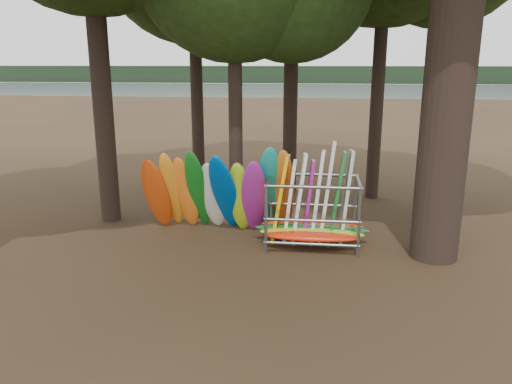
# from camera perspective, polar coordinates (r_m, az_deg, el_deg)

# --- Properties ---
(ground) EXTENTS (120.00, 120.00, 0.00)m
(ground) POSITION_cam_1_polar(r_m,az_deg,el_deg) (13.07, 0.88, -7.66)
(ground) COLOR #47331E
(ground) RESTS_ON ground
(lake) EXTENTS (160.00, 160.00, 0.00)m
(lake) POSITION_cam_1_polar(r_m,az_deg,el_deg) (72.21, 6.01, 10.64)
(lake) COLOR gray
(lake) RESTS_ON ground
(far_shore) EXTENTS (160.00, 4.00, 4.00)m
(far_shore) POSITION_cam_1_polar(r_m,az_deg,el_deg) (122.07, 6.50, 13.18)
(far_shore) COLOR black
(far_shore) RESTS_ON ground
(kayak_row) EXTENTS (4.52, 2.19, 2.92)m
(kayak_row) POSITION_cam_1_polar(r_m,az_deg,el_deg) (14.61, -4.04, -0.14)
(kayak_row) COLOR #CB400D
(kayak_row) RESTS_ON ground
(storage_rack) EXTENTS (3.23, 1.52, 2.89)m
(storage_rack) POSITION_cam_1_polar(r_m,az_deg,el_deg) (13.85, 6.47, -2.49)
(storage_rack) COLOR slate
(storage_rack) RESTS_ON ground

